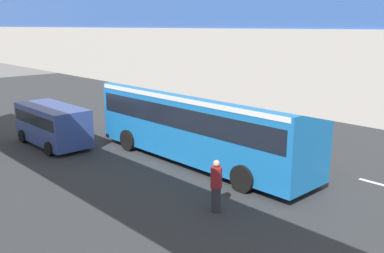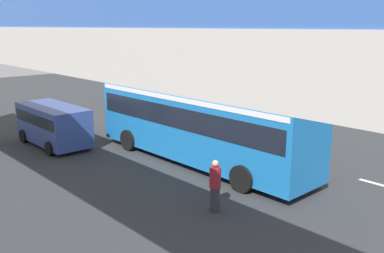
% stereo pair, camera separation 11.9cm
% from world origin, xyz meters
% --- Properties ---
extents(ground, '(80.00, 80.00, 0.00)m').
position_xyz_m(ground, '(0.00, 0.00, 0.00)').
color(ground, '#2D3033').
extents(city_bus, '(11.54, 2.85, 3.15)m').
position_xyz_m(city_bus, '(1.02, 0.13, 1.88)').
color(city_bus, '#196BB7').
rests_on(city_bus, ground).
extents(parked_van, '(4.80, 2.17, 2.05)m').
position_xyz_m(parked_van, '(8.11, 3.68, 1.18)').
color(parked_van, '#33478C').
rests_on(parked_van, ground).
extents(pedestrian, '(0.38, 0.38, 1.79)m').
position_xyz_m(pedestrian, '(-3.18, 3.36, 0.89)').
color(pedestrian, '#2D2D38').
rests_on(pedestrian, ground).
extents(traffic_sign, '(0.08, 0.60, 2.80)m').
position_xyz_m(traffic_sign, '(-1.89, -2.59, 1.89)').
color(traffic_sign, slate).
rests_on(traffic_sign, ground).
extents(lane_dash_leftmost, '(2.00, 0.20, 0.01)m').
position_xyz_m(lane_dash_leftmost, '(-6.00, -3.10, 0.00)').
color(lane_dash_leftmost, silver).
rests_on(lane_dash_leftmost, ground).
extents(lane_dash_left, '(2.00, 0.20, 0.01)m').
position_xyz_m(lane_dash_left, '(-2.00, -3.10, 0.00)').
color(lane_dash_left, silver).
rests_on(lane_dash_left, ground).
extents(lane_dash_centre, '(2.00, 0.20, 0.01)m').
position_xyz_m(lane_dash_centre, '(2.00, -3.10, 0.00)').
color(lane_dash_centre, silver).
rests_on(lane_dash_centre, ground).
extents(lane_dash_right, '(2.00, 0.20, 0.01)m').
position_xyz_m(lane_dash_right, '(6.00, -3.10, 0.00)').
color(lane_dash_right, silver).
rests_on(lane_dash_right, ground).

